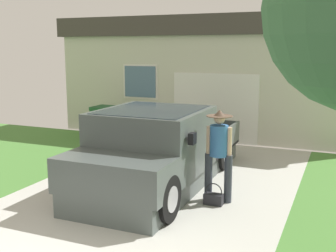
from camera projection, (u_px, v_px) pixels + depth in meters
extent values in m
cube|color=#B3B3A9|center=(161.00, 190.00, 8.61)|extent=(5.20, 9.00, 0.06)
cube|color=#49514F|center=(165.00, 171.00, 9.08)|extent=(1.86, 5.24, 0.42)
cube|color=#49514F|center=(153.00, 140.00, 8.39)|extent=(2.01, 2.16, 1.22)
cube|color=#1E2833|center=(153.00, 122.00, 8.32)|extent=(1.77, 1.98, 0.51)
cube|color=#49514F|center=(114.00, 175.00, 7.04)|extent=(2.01, 0.95, 0.62)
cube|color=black|center=(189.00, 145.00, 10.44)|extent=(2.01, 2.15, 0.06)
cube|color=#49514F|center=(228.00, 139.00, 10.02)|extent=(0.07, 2.14, 0.55)
cube|color=#49514F|center=(154.00, 133.00, 10.76)|extent=(0.07, 2.14, 0.55)
cube|color=#49514F|center=(203.00, 129.00, 11.33)|extent=(2.00, 0.07, 0.55)
cube|color=black|center=(192.00, 139.00, 7.23)|extent=(0.10, 0.18, 0.20)
cylinder|color=black|center=(165.00, 198.00, 6.89)|extent=(0.26, 0.80, 0.80)
cylinder|color=#9E9EA3|center=(165.00, 198.00, 6.89)|extent=(0.28, 0.44, 0.44)
cylinder|color=black|center=(77.00, 185.00, 7.56)|extent=(0.26, 0.80, 0.80)
cylinder|color=#9E9EA3|center=(77.00, 185.00, 7.56)|extent=(0.28, 0.44, 0.44)
cylinder|color=black|center=(221.00, 153.00, 9.92)|extent=(0.26, 0.80, 0.80)
cylinder|color=#9E9EA3|center=(221.00, 153.00, 9.92)|extent=(0.28, 0.44, 0.44)
cylinder|color=black|center=(154.00, 146.00, 10.58)|extent=(0.26, 0.80, 0.80)
cylinder|color=#9E9EA3|center=(154.00, 146.00, 10.58)|extent=(0.28, 0.44, 0.44)
cylinder|color=#333842|center=(228.00, 179.00, 7.75)|extent=(0.14, 0.14, 0.90)
cylinder|color=#333842|center=(208.00, 177.00, 7.88)|extent=(0.14, 0.14, 0.90)
cylinder|color=#3870B2|center=(219.00, 141.00, 7.69)|extent=(0.34, 0.34, 0.58)
cylinder|color=beige|center=(229.00, 143.00, 7.63)|extent=(0.09, 0.09, 0.59)
cylinder|color=beige|center=(209.00, 142.00, 7.76)|extent=(0.09, 0.09, 0.59)
sphere|color=beige|center=(219.00, 119.00, 7.61)|extent=(0.21, 0.21, 0.21)
cylinder|color=brown|center=(220.00, 116.00, 7.60)|extent=(0.48, 0.48, 0.01)
cone|color=brown|center=(220.00, 113.00, 7.59)|extent=(0.22, 0.22, 0.11)
cube|color=#232328|center=(214.00, 199.00, 7.71)|extent=(0.35, 0.19, 0.20)
torus|color=#232328|center=(214.00, 191.00, 7.68)|extent=(0.32, 0.02, 0.32)
cube|color=beige|center=(223.00, 82.00, 15.62)|extent=(9.71, 6.07, 3.22)
cube|color=#423D38|center=(225.00, 29.00, 15.27)|extent=(10.10, 6.31, 0.62)
cube|color=white|center=(215.00, 108.00, 12.72)|extent=(2.65, 0.06, 2.10)
cube|color=slate|center=(140.00, 82.00, 13.56)|extent=(1.10, 0.05, 1.00)
cube|color=silver|center=(140.00, 82.00, 13.57)|extent=(1.23, 0.02, 1.12)
cube|color=#286B38|center=(104.00, 124.00, 12.79)|extent=(0.58, 0.68, 0.92)
cube|color=#1C4A27|center=(104.00, 108.00, 12.70)|extent=(0.60, 0.71, 0.10)
cylinder|color=black|center=(94.00, 140.00, 12.71)|extent=(0.05, 0.18, 0.18)
cylinder|color=black|center=(106.00, 141.00, 12.54)|extent=(0.05, 0.18, 0.18)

